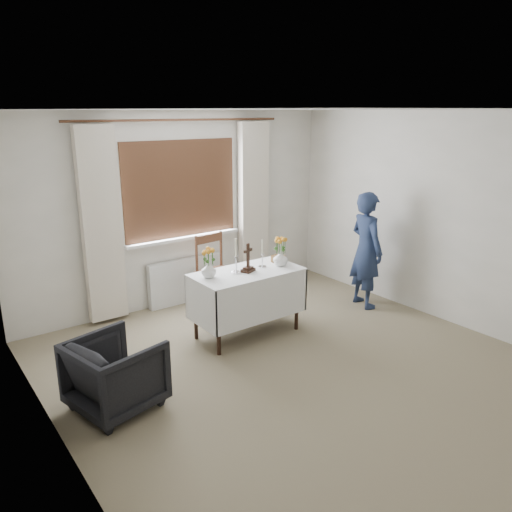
{
  "coord_description": "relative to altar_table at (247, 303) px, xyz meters",
  "views": [
    {
      "loc": [
        -3.02,
        -3.22,
        2.5
      ],
      "look_at": [
        0.03,
        0.9,
        0.99
      ],
      "focal_mm": 35.0,
      "sensor_mm": 36.0,
      "label": 1
    }
  ],
  "objects": [
    {
      "name": "person",
      "position": [
        1.76,
        -0.19,
        0.38
      ],
      "size": [
        0.46,
        0.61,
        1.52
      ],
      "primitive_type": "imported",
      "rotation": [
        0.0,
        0.0,
        1.38
      ],
      "color": "navy",
      "rests_on": "ground"
    },
    {
      "name": "armchair",
      "position": [
        -1.77,
        -0.53,
        -0.06
      ],
      "size": [
        0.84,
        0.82,
        0.64
      ],
      "primitive_type": "imported",
      "rotation": [
        0.0,
        0.0,
        1.8
      ],
      "color": "black",
      "rests_on": "ground"
    },
    {
      "name": "altar_table",
      "position": [
        0.0,
        0.0,
        0.0
      ],
      "size": [
        1.24,
        0.64,
        0.76
      ],
      "primitive_type": "cube",
      "color": "white",
      "rests_on": "ground"
    },
    {
      "name": "flower_vase_left",
      "position": [
        -0.45,
        0.07,
        0.47
      ],
      "size": [
        0.2,
        0.2,
        0.17
      ],
      "primitive_type": "imported",
      "rotation": [
        0.0,
        0.0,
        -0.27
      ],
      "color": "silver",
      "rests_on": "altar_table"
    },
    {
      "name": "flower_vase_right",
      "position": [
        0.44,
        -0.05,
        0.47
      ],
      "size": [
        0.22,
        0.22,
        0.18
      ],
      "primitive_type": "imported",
      "rotation": [
        0.0,
        0.0,
        0.35
      ],
      "color": "silver",
      "rests_on": "altar_table"
    },
    {
      "name": "radiator",
      "position": [
        -0.05,
        1.32,
        -0.08
      ],
      "size": [
        1.1,
        0.1,
        0.6
      ],
      "primitive_type": "cube",
      "color": "silver",
      "rests_on": "ground"
    },
    {
      "name": "wicker_basket",
      "position": [
        0.52,
        0.09,
        0.42
      ],
      "size": [
        0.22,
        0.22,
        0.07
      ],
      "primitive_type": "cylinder",
      "rotation": [
        0.0,
        0.0,
        0.23
      ],
      "color": "brown",
      "rests_on": "altar_table"
    },
    {
      "name": "ground",
      "position": [
        -0.05,
        -1.1,
        -0.38
      ],
      "size": [
        5.0,
        5.0,
        0.0
      ],
      "primitive_type": "plane",
      "color": "#83755B",
      "rests_on": "ground"
    },
    {
      "name": "wooden_cross",
      "position": [
        0.01,
        -0.01,
        0.54
      ],
      "size": [
        0.18,
        0.16,
        0.32
      ],
      "primitive_type": null,
      "rotation": [
        0.0,
        0.0,
        0.37
      ],
      "color": "black",
      "rests_on": "altar_table"
    },
    {
      "name": "candlestick_left",
      "position": [
        -0.13,
        0.03,
        0.58
      ],
      "size": [
        0.15,
        0.15,
        0.39
      ],
      "primitive_type": null,
      "rotation": [
        0.0,
        0.0,
        0.37
      ],
      "color": "white",
      "rests_on": "altar_table"
    },
    {
      "name": "wooden_chair",
      "position": [
        0.13,
        0.8,
        0.11
      ],
      "size": [
        0.5,
        0.5,
        0.99
      ],
      "primitive_type": null,
      "rotation": [
        0.0,
        0.0,
        0.1
      ],
      "color": "#4E301B",
      "rests_on": "ground"
    },
    {
      "name": "candlestick_right",
      "position": [
        0.23,
        0.03,
        0.54
      ],
      "size": [
        0.11,
        0.11,
        0.33
      ],
      "primitive_type": null,
      "rotation": [
        0.0,
        0.0,
        -0.25
      ],
      "color": "white",
      "rests_on": "altar_table"
    }
  ]
}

